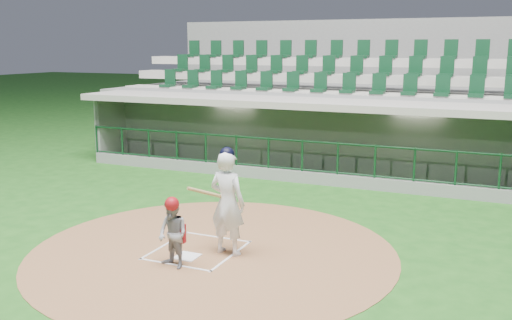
{
  "coord_description": "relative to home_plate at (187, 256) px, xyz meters",
  "views": [
    {
      "loc": [
        5.36,
        -9.62,
        3.97
      ],
      "look_at": [
        -0.01,
        2.6,
        1.3
      ],
      "focal_mm": 40.0,
      "sensor_mm": 36.0,
      "label": 1
    }
  ],
  "objects": [
    {
      "name": "dugout_structure",
      "position": [
        0.03,
        8.53,
        0.93
      ],
      "size": [
        16.4,
        3.7,
        3.0
      ],
      "color": "gray",
      "rests_on": "ground"
    },
    {
      "name": "batter",
      "position": [
        0.63,
        0.48,
        1.03
      ],
      "size": [
        0.93,
        0.93,
        2.11
      ],
      "color": "white",
      "rests_on": "dirt_circle"
    },
    {
      "name": "seating_deck",
      "position": [
        0.0,
        11.61,
        1.4
      ],
      "size": [
        17.0,
        6.72,
        5.15
      ],
      "color": "slate",
      "rests_on": "ground"
    },
    {
      "name": "catcher",
      "position": [
        0.03,
        -0.53,
        0.64
      ],
      "size": [
        0.72,
        0.64,
        1.32
      ],
      "color": "gray",
      "rests_on": "dirt_circle"
    },
    {
      "name": "ground",
      "position": [
        0.0,
        0.7,
        -0.02
      ],
      "size": [
        120.0,
        120.0,
        0.0
      ],
      "primitive_type": "plane",
      "color": "#1A4F16",
      "rests_on": "ground"
    },
    {
      "name": "dirt_circle",
      "position": [
        0.3,
        0.5,
        -0.02
      ],
      "size": [
        7.2,
        7.2,
        0.01
      ],
      "primitive_type": "cylinder",
      "color": "brown",
      "rests_on": "ground"
    },
    {
      "name": "home_plate",
      "position": [
        0.0,
        0.0,
        0.0
      ],
      "size": [
        0.43,
        0.43,
        0.02
      ],
      "primitive_type": "cube",
      "color": "white",
      "rests_on": "dirt_circle"
    },
    {
      "name": "batter_box_chalk",
      "position": [
        0.0,
        0.4,
        -0.0
      ],
      "size": [
        1.55,
        1.8,
        0.01
      ],
      "color": "silver",
      "rests_on": "ground"
    }
  ]
}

